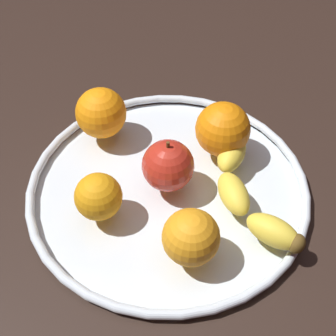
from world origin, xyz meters
The scene contains 8 objects.
ground_plane centered at (0.00, 0.00, -2.00)cm, with size 160.45×160.45×4.00cm, color black.
fruit_bowl centered at (0.00, 0.00, 0.92)cm, with size 38.51×38.51×1.80cm.
banana centered at (2.06, 10.50, 3.57)cm, with size 19.43×12.09×3.54cm.
apple centered at (0.04, -0.11, 5.27)cm, with size 6.94×6.94×7.74cm.
orange_front_left centered at (5.81, -8.04, 4.83)cm, with size 6.06×6.06×6.06cm, color orange.
orange_front_right centered at (-8.94, -10.80, 5.51)cm, with size 7.41×7.41×7.41cm, color orange.
orange_center centered at (-7.34, 6.82, 5.67)cm, with size 7.74×7.74×7.74cm, color orange.
orange_back_left centered at (10.72, 3.90, 5.20)cm, with size 6.81×6.81×6.81cm, color orange.
Camera 1 is at (41.20, 4.78, 50.46)cm, focal length 50.31 mm.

